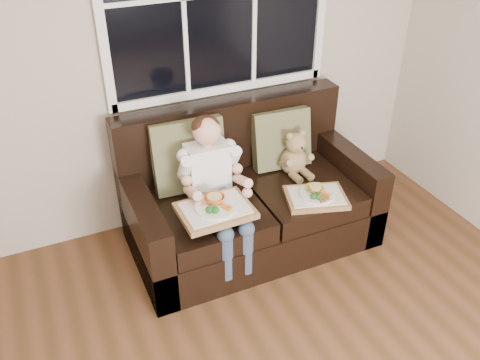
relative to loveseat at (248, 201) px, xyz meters
name	(u,v)px	position (x,y,z in m)	size (l,w,h in m)	color
room_walls	(378,265)	(-0.61, -2.02, 1.28)	(4.52, 5.02, 2.71)	#BBAB9B
loveseat	(248,201)	(0.00, 0.00, 0.00)	(1.70, 0.92, 0.96)	black
pillow_left	(188,155)	(-0.37, 0.15, 0.39)	(0.51, 0.26, 0.51)	#676740
pillow_right	(281,139)	(0.34, 0.15, 0.35)	(0.44, 0.23, 0.44)	#676740
child	(214,178)	(-0.30, -0.12, 0.35)	(0.40, 0.60, 0.91)	white
teddy_bear	(295,156)	(0.37, 0.01, 0.28)	(0.21, 0.26, 0.35)	#9D8453
tray_left	(215,209)	(-0.38, -0.34, 0.27)	(0.45, 0.35, 0.10)	#9C6D46
tray_right	(316,196)	(0.34, -0.36, 0.17)	(0.47, 0.41, 0.09)	#9C6D46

